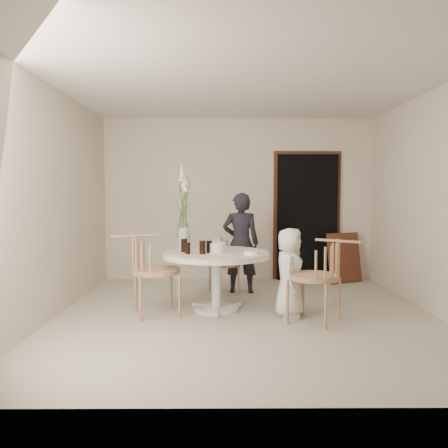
{
  "coord_description": "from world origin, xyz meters",
  "views": [
    {
      "loc": [
        -0.29,
        -5.11,
        1.45
      ],
      "look_at": [
        -0.26,
        0.3,
        1.07
      ],
      "focal_mm": 35.0,
      "sensor_mm": 36.0,
      "label": 1
    }
  ],
  "objects_px": {
    "flower_vase": "(184,214)",
    "girl": "(241,243)",
    "birthday_cake": "(216,247)",
    "chair_far": "(223,257)",
    "chair_right": "(326,269)",
    "table": "(216,261)",
    "boy": "(289,273)",
    "chair_left": "(145,263)"
  },
  "relations": [
    {
      "from": "girl",
      "to": "boy",
      "type": "distance_m",
      "value": 1.4
    },
    {
      "from": "table",
      "to": "chair_left",
      "type": "relative_size",
      "value": 1.36
    },
    {
      "from": "girl",
      "to": "chair_left",
      "type": "bearing_deg",
      "value": 48.77
    },
    {
      "from": "birthday_cake",
      "to": "chair_left",
      "type": "bearing_deg",
      "value": -164.72
    },
    {
      "from": "flower_vase",
      "to": "chair_right",
      "type": "bearing_deg",
      "value": -29.69
    },
    {
      "from": "chair_right",
      "to": "flower_vase",
      "type": "xyz_separation_m",
      "value": [
        -1.64,
        0.94,
        0.57
      ]
    },
    {
      "from": "girl",
      "to": "flower_vase",
      "type": "distance_m",
      "value": 1.11
    },
    {
      "from": "chair_right",
      "to": "chair_far",
      "type": "bearing_deg",
      "value": -112.0
    },
    {
      "from": "table",
      "to": "chair_right",
      "type": "xyz_separation_m",
      "value": [
        1.22,
        -0.59,
        0.01
      ]
    },
    {
      "from": "chair_left",
      "to": "flower_vase",
      "type": "relative_size",
      "value": 0.88
    },
    {
      "from": "chair_far",
      "to": "birthday_cake",
      "type": "bearing_deg",
      "value": -103.62
    },
    {
      "from": "table",
      "to": "birthday_cake",
      "type": "height_order",
      "value": "birthday_cake"
    },
    {
      "from": "chair_far",
      "to": "chair_left",
      "type": "xyz_separation_m",
      "value": [
        -0.92,
        -1.28,
        0.12
      ]
    },
    {
      "from": "flower_vase",
      "to": "girl",
      "type": "bearing_deg",
      "value": 39.8
    },
    {
      "from": "girl",
      "to": "flower_vase",
      "type": "height_order",
      "value": "flower_vase"
    },
    {
      "from": "chair_far",
      "to": "girl",
      "type": "xyz_separation_m",
      "value": [
        0.27,
        -0.05,
        0.22
      ]
    },
    {
      "from": "table",
      "to": "chair_far",
      "type": "relative_size",
      "value": 1.68
    },
    {
      "from": "girl",
      "to": "birthday_cake",
      "type": "xyz_separation_m",
      "value": [
        -0.35,
        -0.99,
        0.06
      ]
    },
    {
      "from": "chair_far",
      "to": "girl",
      "type": "distance_m",
      "value": 0.35
    },
    {
      "from": "boy",
      "to": "birthday_cake",
      "type": "height_order",
      "value": "boy"
    },
    {
      "from": "chair_right",
      "to": "birthday_cake",
      "type": "bearing_deg",
      "value": -82.7
    },
    {
      "from": "chair_left",
      "to": "birthday_cake",
      "type": "height_order",
      "value": "chair_left"
    },
    {
      "from": "chair_right",
      "to": "boy",
      "type": "distance_m",
      "value": 0.48
    },
    {
      "from": "chair_far",
      "to": "birthday_cake",
      "type": "relative_size",
      "value": 3.27
    },
    {
      "from": "table",
      "to": "boy",
      "type": "bearing_deg",
      "value": -18.56
    },
    {
      "from": "chair_left",
      "to": "table",
      "type": "bearing_deg",
      "value": -93.21
    },
    {
      "from": "flower_vase",
      "to": "chair_far",
      "type": "bearing_deg",
      "value": 54.05
    },
    {
      "from": "chair_far",
      "to": "boy",
      "type": "bearing_deg",
      "value": -68.73
    },
    {
      "from": "girl",
      "to": "boy",
      "type": "xyz_separation_m",
      "value": [
        0.52,
        -1.28,
        -0.21
      ]
    },
    {
      "from": "chair_far",
      "to": "flower_vase",
      "type": "distance_m",
      "value": 1.1
    },
    {
      "from": "flower_vase",
      "to": "table",
      "type": "bearing_deg",
      "value": -38.69
    },
    {
      "from": "table",
      "to": "chair_far",
      "type": "height_order",
      "value": "chair_far"
    },
    {
      "from": "chair_far",
      "to": "chair_left",
      "type": "bearing_deg",
      "value": -135.08
    },
    {
      "from": "table",
      "to": "boy",
      "type": "height_order",
      "value": "boy"
    },
    {
      "from": "boy",
      "to": "chair_left",
      "type": "bearing_deg",
      "value": 99.84
    },
    {
      "from": "table",
      "to": "girl",
      "type": "height_order",
      "value": "girl"
    },
    {
      "from": "table",
      "to": "flower_vase",
      "type": "relative_size",
      "value": 1.2
    },
    {
      "from": "chair_right",
      "to": "girl",
      "type": "bearing_deg",
      "value": -117.99
    },
    {
      "from": "birthday_cake",
      "to": "flower_vase",
      "type": "distance_m",
      "value": 0.68
    },
    {
      "from": "boy",
      "to": "table",
      "type": "bearing_deg",
      "value": 83.21
    },
    {
      "from": "boy",
      "to": "birthday_cake",
      "type": "relative_size",
      "value": 4.33
    },
    {
      "from": "girl",
      "to": "boy",
      "type": "bearing_deg",
      "value": 115.04
    }
  ]
}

